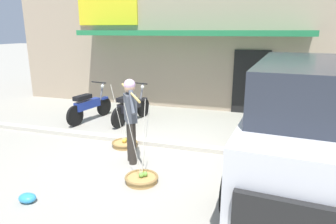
# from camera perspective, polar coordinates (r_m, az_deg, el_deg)

# --- Properties ---
(ground_plane) EXTENTS (90.00, 90.00, 0.00)m
(ground_plane) POSITION_cam_1_polar(r_m,az_deg,el_deg) (6.41, -4.40, -8.48)
(ground_plane) COLOR #9E998C
(sidewalk_curb) EXTENTS (20.00, 0.24, 0.10)m
(sidewalk_curb) POSITION_cam_1_polar(r_m,az_deg,el_deg) (7.00, -2.29, -5.91)
(sidewalk_curb) COLOR #BAB4A5
(sidewalk_curb) RESTS_ON ground
(fruit_vendor) EXTENTS (1.04, 1.47, 1.70)m
(fruit_vendor) POSITION_cam_1_polar(r_m,az_deg,el_deg) (5.86, -7.14, -0.68)
(fruit_vendor) COLOR #2D2823
(fruit_vendor) RESTS_ON ground
(fruit_basket_left_side) EXTENTS (0.59, 0.59, 1.45)m
(fruit_basket_left_side) POSITION_cam_1_polar(r_m,az_deg,el_deg) (6.98, -8.22, -5.89)
(fruit_basket_left_side) COLOR #B2894C
(fruit_basket_left_side) RESTS_ON ground
(fruit_basket_right_side) EXTENTS (0.59, 0.59, 1.45)m
(fruit_basket_right_side) POSITION_cam_1_polar(r_m,az_deg,el_deg) (5.40, -5.04, -12.42)
(fruit_basket_right_side) COLOR #B2894C
(fruit_basket_right_side) RESTS_ON ground
(motorcycle_nearest_shop) EXTENTS (0.56, 1.80, 1.09)m
(motorcycle_nearest_shop) POSITION_cam_1_polar(r_m,az_deg,el_deg) (9.02, -14.78, 1.16)
(motorcycle_nearest_shop) COLOR black
(motorcycle_nearest_shop) RESTS_ON ground
(motorcycle_second_in_row) EXTENTS (0.56, 1.80, 1.09)m
(motorcycle_second_in_row) POSITION_cam_1_polar(r_m,az_deg,el_deg) (8.64, -7.11, 0.94)
(motorcycle_second_in_row) COLOR black
(motorcycle_second_in_row) RESTS_ON ground
(parked_truck) EXTENTS (2.47, 4.95, 2.10)m
(parked_truck) POSITION_cam_1_polar(r_m,az_deg,el_deg) (5.63, 25.17, -1.12)
(parked_truck) COLOR silver
(parked_truck) RESTS_ON ground
(storefront_building) EXTENTS (13.00, 6.00, 4.20)m
(storefront_building) POSITION_cam_1_polar(r_m,az_deg,el_deg) (12.36, 7.07, 12.99)
(storefront_building) COLOR tan
(storefront_building) RESTS_ON ground
(plastic_litter_bag) EXTENTS (0.28, 0.22, 0.14)m
(plastic_litter_bag) POSITION_cam_1_polar(r_m,az_deg,el_deg) (5.30, -25.22, -14.59)
(plastic_litter_bag) COLOR #3393D1
(plastic_litter_bag) RESTS_ON ground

